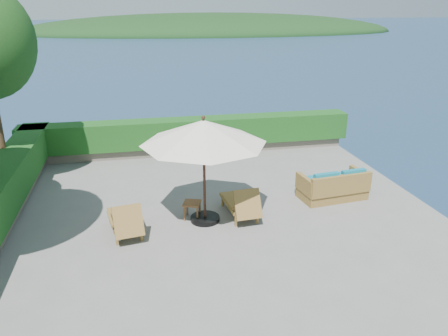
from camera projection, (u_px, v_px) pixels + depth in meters
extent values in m
plane|color=gray|center=(219.00, 217.00, 11.76)|extent=(12.00, 12.00, 0.00)
cube|color=#534B42|center=(219.00, 266.00, 12.30)|extent=(12.00, 12.00, 3.00)
plane|color=#19354F|center=(219.00, 309.00, 12.81)|extent=(600.00, 600.00, 0.00)
ellipsoid|color=black|center=(212.00, 32.00, 146.03)|extent=(126.00, 57.60, 12.60)
cube|color=#6B6355|center=(191.00, 148.00, 16.84)|extent=(12.00, 0.60, 0.36)
cube|color=#144012|center=(191.00, 132.00, 16.60)|extent=(12.40, 0.90, 1.00)
cylinder|color=black|center=(205.00, 219.00, 11.55)|extent=(0.82, 0.82, 0.12)
cylinder|color=#321B12|center=(204.00, 172.00, 11.09)|extent=(0.07, 0.07, 2.75)
cone|color=silver|center=(204.00, 132.00, 10.72)|extent=(3.38, 3.38, 0.60)
sphere|color=#321B12|center=(203.00, 118.00, 10.59)|extent=(0.10, 0.10, 0.10)
cube|color=brown|center=(117.00, 240.00, 10.34)|extent=(0.07, 0.07, 0.27)
cube|color=brown|center=(141.00, 236.00, 10.54)|extent=(0.07, 0.07, 0.27)
cube|color=brown|center=(110.00, 218.00, 11.43)|extent=(0.07, 0.07, 0.27)
cube|color=brown|center=(132.00, 214.00, 11.63)|extent=(0.07, 0.07, 0.27)
cube|color=brown|center=(124.00, 218.00, 11.01)|extent=(0.90, 1.44, 0.09)
cube|color=brown|center=(128.00, 221.00, 10.23)|extent=(0.75, 0.54, 0.72)
cube|color=brown|center=(110.00, 219.00, 10.66)|extent=(0.21, 0.88, 0.05)
cube|color=brown|center=(139.00, 214.00, 10.90)|extent=(0.21, 0.88, 0.05)
cube|color=brown|center=(236.00, 221.00, 11.24)|extent=(0.07, 0.07, 0.27)
cube|color=brown|center=(257.00, 218.00, 11.39)|extent=(0.07, 0.07, 0.27)
cube|color=brown|center=(223.00, 202.00, 12.36)|extent=(0.07, 0.07, 0.27)
cube|color=brown|center=(242.00, 199.00, 12.52)|extent=(0.07, 0.07, 0.27)
cube|color=brown|center=(238.00, 202.00, 11.91)|extent=(0.79, 1.40, 0.09)
cube|color=brown|center=(248.00, 204.00, 11.10)|extent=(0.72, 0.49, 0.73)
cube|color=brown|center=(228.00, 202.00, 11.57)|extent=(0.13, 0.89, 0.05)
cube|color=brown|center=(253.00, 199.00, 11.76)|extent=(0.13, 0.89, 0.05)
cube|color=brown|center=(185.00, 214.00, 11.48)|extent=(0.05, 0.05, 0.42)
cube|color=brown|center=(197.00, 214.00, 11.44)|extent=(0.05, 0.05, 0.42)
cube|color=brown|center=(187.00, 208.00, 11.80)|extent=(0.05, 0.05, 0.42)
cube|color=brown|center=(200.00, 209.00, 11.77)|extent=(0.05, 0.05, 0.42)
cube|color=brown|center=(192.00, 203.00, 11.54)|extent=(0.56, 0.56, 0.05)
cube|color=brown|center=(332.00, 191.00, 12.88)|extent=(2.00, 1.17, 0.42)
cube|color=brown|center=(341.00, 185.00, 12.35)|extent=(1.91, 0.37, 0.58)
cube|color=brown|center=(305.00, 185.00, 12.50)|extent=(0.24, 0.96, 0.48)
cube|color=brown|center=(359.00, 178.00, 13.03)|extent=(0.24, 0.96, 0.48)
cube|color=#126C84|center=(318.00, 183.00, 12.69)|extent=(0.91, 0.85, 0.19)
cube|color=#126C84|center=(345.00, 179.00, 12.95)|extent=(0.91, 0.85, 0.19)
cube|color=#126C84|center=(326.00, 180.00, 12.25)|extent=(0.75, 0.23, 0.38)
cube|color=#126C84|center=(353.00, 176.00, 12.51)|extent=(0.75, 0.23, 0.38)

